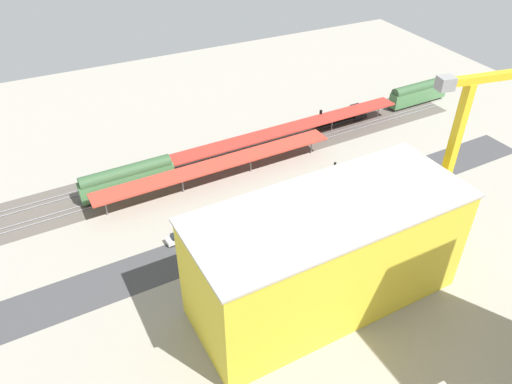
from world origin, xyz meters
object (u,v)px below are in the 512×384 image
(passenger_coach, at_px, (418,93))
(parked_car_3, at_px, (257,211))
(box_truck_0, at_px, (363,211))
(box_truck_1, at_px, (301,238))
(construction_building, at_px, (326,256))
(platform_canopy_near, at_px, (217,165))
(freight_coach_far, at_px, (127,178))
(parked_car_0, at_px, (357,184))
(parked_car_4, at_px, (215,224))
(traffic_light, at_px, (334,171))
(locomotive, at_px, (341,116))
(street_tree_2, at_px, (256,229))
(platform_canopy_far, at_px, (282,130))
(parked_car_1, at_px, (326,193))
(parked_car_2, at_px, (291,203))
(tower_crane, at_px, (458,151))
(street_tree_1, at_px, (386,180))
(box_truck_2, at_px, (279,239))
(street_tree_0, at_px, (407,178))
(parked_car_5, at_px, (179,238))

(passenger_coach, bearing_deg, parked_car_3, 21.64)
(box_truck_0, distance_m, box_truck_1, 14.78)
(construction_building, bearing_deg, parked_car_3, -92.17)
(platform_canopy_near, bearing_deg, box_truck_0, 130.94)
(platform_canopy_near, distance_m, box_truck_1, 25.94)
(freight_coach_far, distance_m, parked_car_0, 47.65)
(parked_car_4, height_order, traffic_light, traffic_light)
(freight_coach_far, xyz_separation_m, parked_car_0, (-43.37, 19.58, -2.44))
(locomotive, xyz_separation_m, street_tree_2, (40.41, 33.15, 3.06))
(platform_canopy_far, bearing_deg, construction_building, 69.34)
(parked_car_1, bearing_deg, box_truck_0, 105.58)
(parked_car_0, height_order, street_tree_2, street_tree_2)
(box_truck_0, height_order, traffic_light, traffic_light)
(parked_car_0, height_order, box_truck_1, box_truck_1)
(parked_car_4, distance_m, box_truck_0, 28.52)
(parked_car_2, bearing_deg, tower_crane, 135.42)
(parked_car_2, distance_m, street_tree_1, 18.86)
(parked_car_2, bearing_deg, freight_coach_far, -34.63)
(parked_car_3, xyz_separation_m, box_truck_2, (0.32, 9.83, 0.90))
(construction_building, bearing_deg, parked_car_2, -109.94)
(construction_building, bearing_deg, parked_car_1, -126.41)
(parked_car_0, height_order, parked_car_2, parked_car_0)
(platform_canopy_near, bearing_deg, freight_coach_far, -15.28)
(construction_building, height_order, street_tree_0, construction_building)
(parked_car_1, height_order, traffic_light, traffic_light)
(parked_car_1, bearing_deg, passenger_coach, -151.25)
(tower_crane, xyz_separation_m, street_tree_0, (-2.33, -11.58, -13.18))
(platform_canopy_far, distance_m, parked_car_4, 33.42)
(parked_car_0, bearing_deg, street_tree_1, 96.30)
(passenger_coach, height_order, traffic_light, traffic_light)
(freight_coach_far, xyz_separation_m, traffic_light, (-38.45, 17.87, 1.06))
(parked_car_4, xyz_separation_m, traffic_light, (-26.86, -0.83, 3.51))
(box_truck_0, bearing_deg, construction_building, 37.41)
(construction_building, height_order, street_tree_1, construction_building)
(platform_canopy_near, bearing_deg, box_truck_2, 95.18)
(parked_car_5, height_order, box_truck_2, box_truck_2)
(platform_canopy_near, height_order, passenger_coach, passenger_coach)
(platform_canopy_near, height_order, parked_car_1, platform_canopy_near)
(platform_canopy_far, bearing_deg, passenger_coach, -175.97)
(parked_car_0, distance_m, parked_car_5, 39.13)
(platform_canopy_far, bearing_deg, freight_coach_far, 3.71)
(parked_car_2, relative_size, street_tree_0, 0.55)
(platform_canopy_far, xyz_separation_m, street_tree_0, (-12.37, 29.30, 1.04))
(passenger_coach, height_order, construction_building, construction_building)
(parked_car_1, relative_size, tower_crane, 0.13)
(street_tree_1, bearing_deg, box_truck_1, 8.90)
(parked_car_1, distance_m, parked_car_3, 15.46)
(parked_car_5, height_order, street_tree_0, street_tree_0)
(parked_car_1, distance_m, traffic_light, 4.63)
(parked_car_2, bearing_deg, parked_car_1, 178.52)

